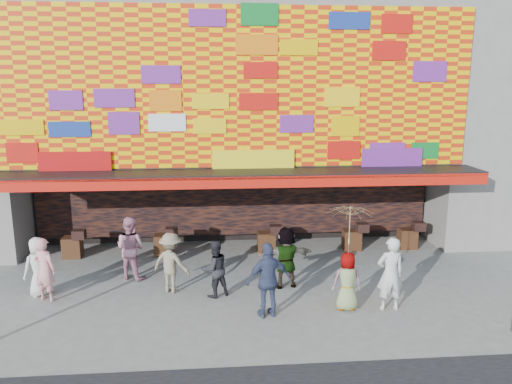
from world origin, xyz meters
TOP-DOWN VIEW (x-y plane):
  - ground at (0.00, 0.00)m, footprint 90.00×90.00m
  - shop_building at (0.00, 8.18)m, footprint 15.20×9.40m
  - ped_a at (-5.54, 1.55)m, footprint 0.96×0.90m
  - ped_b at (-5.26, 1.19)m, footprint 0.75×0.64m
  - ped_c at (-0.77, 1.08)m, footprint 0.95×0.88m
  - ped_d at (-1.98, 1.48)m, footprint 1.26×1.05m
  - ped_e at (0.54, -0.24)m, footprint 1.20×0.73m
  - ped_f at (1.24, 1.56)m, footprint 1.70×0.78m
  - ped_g at (2.59, -0.02)m, footprint 0.76×0.52m
  - ped_h at (3.68, -0.10)m, footprint 0.72×0.49m
  - ped_i at (-3.25, 2.59)m, footprint 1.15×1.06m
  - parasol at (2.59, -0.02)m, footprint 1.46×1.48m

SIDE VIEW (x-z plane):
  - ground at x=0.00m, z-range 0.00..0.00m
  - ped_g at x=2.59m, z-range 0.00..1.52m
  - ped_c at x=-0.77m, z-range 0.00..1.58m
  - ped_a at x=-5.54m, z-range 0.00..1.65m
  - ped_d at x=-1.98m, z-range 0.00..1.70m
  - ped_b at x=-5.26m, z-range 0.00..1.74m
  - ped_f at x=1.24m, z-range 0.00..1.77m
  - ped_i at x=-3.25m, z-range 0.00..1.89m
  - ped_e at x=0.54m, z-range 0.00..1.91m
  - ped_h at x=3.68m, z-range 0.00..1.92m
  - parasol at x=2.59m, z-range 1.22..3.23m
  - shop_building at x=0.00m, z-range 0.23..10.23m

